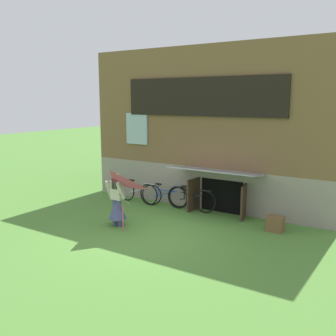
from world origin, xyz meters
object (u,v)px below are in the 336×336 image
Objects in this scene: bicycle_black at (191,199)px; wooden_crate at (275,224)px; kite at (110,188)px; person at (117,204)px; bicycle_blue at (165,195)px; bicycle_silver at (137,192)px.

bicycle_black is 2.94m from wooden_crate.
person is at bearing 116.47° from kite.
person is 2.43m from bicycle_blue.
person is 0.87× the size of bicycle_silver.
kite is at bearing -99.92° from bicycle_blue.
kite is 3.26m from bicycle_black.
bicycle_black is 2.05m from bicycle_silver.
bicycle_blue is 1.08m from bicycle_silver.
wooden_crate is (3.95, 1.96, -0.43)m from person.
bicycle_blue is (-0.23, 3.03, -0.89)m from kite.
bicycle_black is 0.98m from bicycle_blue.
bicycle_blue is 3.72× the size of wooden_crate.
bicycle_black is 3.95× the size of wooden_crate.
bicycle_blue is at bearing 99.37° from person.
person reaches higher than wooden_crate.
person is at bearing -113.97° from bicycle_black.
person reaches higher than bicycle_silver.
person reaches higher than bicycle_black.
kite reaches higher than person.
bicycle_silver is at bearing -176.11° from bicycle_black.
wooden_crate is at bearing -21.01° from bicycle_blue.
bicycle_blue is at bearing 10.40° from bicycle_silver.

